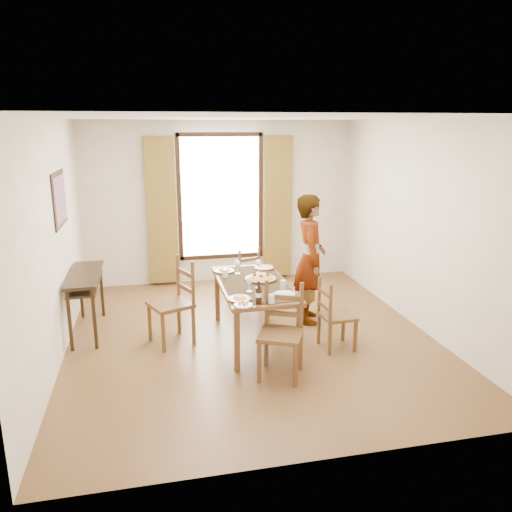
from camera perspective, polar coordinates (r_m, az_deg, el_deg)
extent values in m
plane|color=#472A16|center=(6.46, -0.61, -9.17)|extent=(5.00, 5.00, 0.00)
cube|color=silver|center=(8.46, -4.11, 6.10)|extent=(4.50, 0.10, 2.70)
cube|color=silver|center=(3.71, 7.25, -5.37)|extent=(4.50, 0.10, 2.70)
cube|color=silver|center=(6.01, -22.16, 1.46)|extent=(0.10, 5.00, 2.70)
cube|color=silver|center=(6.85, 18.16, 3.34)|extent=(0.10, 5.00, 2.70)
cube|color=white|center=(5.90, -0.69, 15.74)|extent=(4.50, 5.00, 0.04)
cube|color=white|center=(8.42, -4.09, 6.75)|extent=(1.30, 0.04, 2.00)
cube|color=brown|center=(8.31, -10.73, 5.02)|extent=(0.48, 0.10, 2.40)
cube|color=brown|center=(8.58, 2.51, 5.58)|extent=(0.48, 0.10, 2.40)
cube|color=black|center=(6.52, -21.56, 6.08)|extent=(0.02, 0.86, 0.66)
cube|color=red|center=(6.52, -21.47, 6.08)|extent=(0.01, 0.76, 0.56)
cube|color=black|center=(6.69, -19.02, -2.02)|extent=(0.38, 1.20, 0.04)
cube|color=black|center=(6.73, -18.94, -3.00)|extent=(0.34, 1.10, 0.03)
cube|color=black|center=(6.32, -20.51, -6.98)|extent=(0.04, 0.04, 0.76)
cube|color=black|center=(7.35, -19.39, -3.85)|extent=(0.04, 0.04, 0.76)
cube|color=black|center=(6.28, -17.97, -6.88)|extent=(0.04, 0.04, 0.76)
cube|color=black|center=(7.32, -17.21, -3.75)|extent=(0.04, 0.04, 0.76)
cube|color=brown|center=(6.10, -0.23, -3.34)|extent=(0.82, 1.63, 0.05)
cube|color=black|center=(6.09, -0.23, -3.09)|extent=(0.76, 1.50, 0.01)
cube|color=brown|center=(5.48, -2.19, -9.74)|extent=(0.06, 0.06, 0.70)
cube|color=brown|center=(6.87, -4.45, -4.58)|extent=(0.06, 0.06, 0.70)
cube|color=brown|center=(5.63, 4.97, -9.07)|extent=(0.06, 0.06, 0.70)
cube|color=brown|center=(6.99, 1.29, -4.19)|extent=(0.06, 0.06, 0.70)
cube|color=brown|center=(6.19, -9.75, -5.47)|extent=(0.61, 0.61, 0.04)
cube|color=brown|center=(6.38, -12.06, -7.38)|extent=(0.04, 0.04, 0.50)
cube|color=brown|center=(6.53, -8.81, -6.69)|extent=(0.04, 0.04, 0.50)
cube|color=brown|center=(6.04, -10.55, -8.60)|extent=(0.04, 0.04, 0.50)
cube|color=brown|center=(6.20, -7.16, -7.84)|extent=(0.04, 0.04, 0.50)
cube|color=brown|center=(6.36, -8.91, -2.24)|extent=(0.04, 0.04, 0.56)
cube|color=brown|center=(6.02, -7.23, -3.17)|extent=(0.04, 0.04, 0.56)
cube|color=brown|center=(6.23, -8.06, -3.67)|extent=(0.18, 0.38, 0.06)
cube|color=brown|center=(6.17, -8.12, -1.91)|extent=(0.18, 0.38, 0.06)
cube|color=brown|center=(7.53, -1.42, -2.31)|extent=(0.49, 0.49, 0.04)
cube|color=brown|center=(7.80, -0.98, -3.26)|extent=(0.04, 0.04, 0.41)
cube|color=brown|center=(7.54, 0.30, -3.92)|extent=(0.04, 0.04, 0.41)
cube|color=brown|center=(7.65, -3.10, -3.66)|extent=(0.04, 0.04, 0.41)
cube|color=brown|center=(7.38, -1.87, -4.35)|extent=(0.04, 0.04, 0.41)
cube|color=brown|center=(7.40, 0.34, -0.76)|extent=(0.03, 0.03, 0.46)
cube|color=brown|center=(7.24, -1.86, -1.13)|extent=(0.03, 0.03, 0.46)
cube|color=brown|center=(7.34, -0.75, -1.63)|extent=(0.32, 0.13, 0.05)
cube|color=brown|center=(7.30, -0.75, -0.39)|extent=(0.32, 0.13, 0.05)
cube|color=brown|center=(5.33, 2.81, -8.99)|extent=(0.59, 0.59, 0.04)
cube|color=brown|center=(5.29, 0.35, -12.00)|extent=(0.04, 0.04, 0.48)
cube|color=brown|center=(5.63, 1.17, -10.29)|extent=(0.04, 0.04, 0.48)
cube|color=brown|center=(5.23, 4.53, -12.36)|extent=(0.04, 0.04, 0.48)
cube|color=brown|center=(5.57, 5.07, -10.60)|extent=(0.04, 0.04, 0.48)
cube|color=brown|center=(5.44, 1.22, -5.45)|extent=(0.04, 0.04, 0.53)
cube|color=brown|center=(5.39, 5.21, -5.73)|extent=(0.04, 0.04, 0.53)
cube|color=brown|center=(5.45, 3.19, -6.63)|extent=(0.36, 0.18, 0.05)
cube|color=brown|center=(5.38, 3.22, -4.75)|extent=(0.36, 0.18, 0.05)
cube|color=brown|center=(6.08, 9.29, -6.76)|extent=(0.41, 0.41, 0.04)
cube|color=brown|center=(6.09, 11.28, -8.90)|extent=(0.04, 0.04, 0.41)
cube|color=brown|center=(5.96, 8.42, -9.33)|extent=(0.04, 0.04, 0.41)
cube|color=brown|center=(6.36, 9.94, -7.79)|extent=(0.04, 0.04, 0.41)
cube|color=brown|center=(6.23, 7.19, -8.16)|extent=(0.04, 0.04, 0.41)
cube|color=brown|center=(5.79, 8.50, -5.42)|extent=(0.03, 0.03, 0.46)
cube|color=brown|center=(6.07, 7.24, -4.41)|extent=(0.03, 0.03, 0.46)
cube|color=brown|center=(5.96, 7.82, -5.73)|extent=(0.04, 0.33, 0.05)
cube|color=brown|center=(5.91, 7.88, -4.24)|extent=(0.04, 0.33, 0.05)
imported|color=#92959A|center=(6.73, 6.22, -0.35)|extent=(0.82, 0.69, 1.75)
cylinder|color=silver|center=(5.87, 3.11, -3.27)|extent=(0.07, 0.07, 0.10)
cylinder|color=silver|center=(6.30, -3.54, -1.98)|extent=(0.07, 0.07, 0.10)
cylinder|color=silver|center=(5.39, 1.78, -4.92)|extent=(0.07, 0.07, 0.10)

